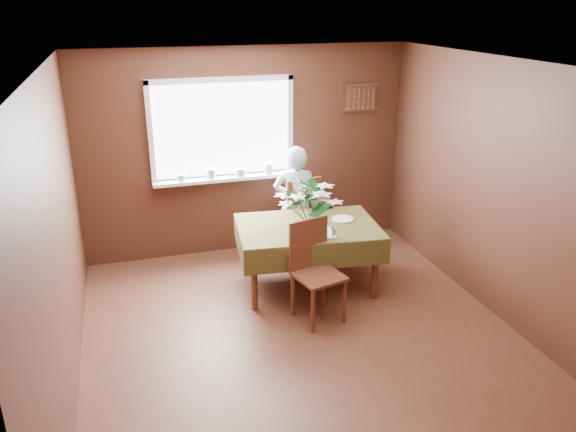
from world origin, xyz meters
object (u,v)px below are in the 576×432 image
object	(u,v)px
chair_near	(314,266)
seated_woman	(295,205)
flower_bouquet	(310,204)
dining_table	(308,233)
chair_far	(299,214)

from	to	relation	value
chair_near	seated_woman	bearing A→B (deg)	66.88
flower_bouquet	chair_near	bearing A→B (deg)	-101.95
chair_near	seated_woman	xyz separation A→B (m)	(0.21, 1.29, 0.17)
dining_table	flower_bouquet	bearing A→B (deg)	-98.70
flower_bouquet	chair_far	bearing A→B (deg)	78.24
chair_far	chair_near	bearing A→B (deg)	66.42
dining_table	chair_far	xyz separation A→B (m)	(0.15, 0.78, -0.08)
dining_table	seated_woman	distance (m)	0.69
chair_far	flower_bouquet	distance (m)	1.10
chair_near	dining_table	bearing A→B (deg)	63.38
chair_near	flower_bouquet	xyz separation A→B (m)	(0.09, 0.41, 0.50)
seated_woman	flower_bouquet	world-z (taller)	seated_woman
chair_far	seated_woman	size ratio (longest dim) A/B	0.72
chair_far	chair_near	distance (m)	1.41
seated_woman	flower_bouquet	distance (m)	0.94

